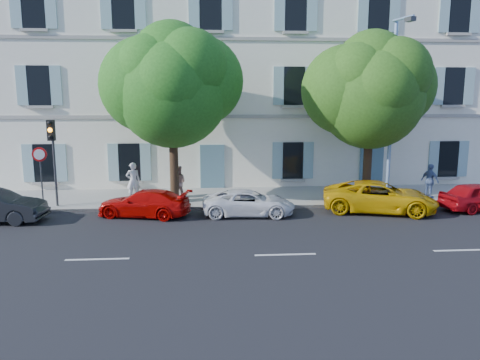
{
  "coord_description": "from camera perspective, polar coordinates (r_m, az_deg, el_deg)",
  "views": [
    {
      "loc": [
        -2.53,
        -18.36,
        5.1
      ],
      "look_at": [
        -1.04,
        2.0,
        1.4
      ],
      "focal_mm": 35.0,
      "sensor_mm": 36.0,
      "label": 1
    }
  ],
  "objects": [
    {
      "name": "traffic_light",
      "position": [
        22.36,
        -21.91,
        4.06
      ],
      "size": [
        0.32,
        0.44,
        3.9
      ],
      "color": "#383A3D",
      "rests_on": "sidewalk"
    },
    {
      "name": "building",
      "position": [
        28.69,
        0.89,
        12.07
      ],
      "size": [
        28.0,
        7.0,
        12.0
      ],
      "primitive_type": "cube",
      "color": "white",
      "rests_on": "ground"
    },
    {
      "name": "pedestrian_b",
      "position": [
        22.54,
        -7.58,
        -0.34
      ],
      "size": [
        0.85,
        0.69,
        1.66
      ],
      "primitive_type": "imported",
      "rotation": [
        0.0,
        0.0,
        3.07
      ],
      "color": "tan",
      "rests_on": "sidewalk"
    },
    {
      "name": "car_white_coupe",
      "position": [
        20.14,
        1.07,
        -2.79
      ],
      "size": [
        4.06,
        2.06,
        1.1
      ],
      "primitive_type": "imported",
      "rotation": [
        0.0,
        0.0,
        1.51
      ],
      "color": "white",
      "rests_on": "ground"
    },
    {
      "name": "ground",
      "position": [
        19.22,
        3.54,
        -5.13
      ],
      "size": [
        90.0,
        90.0,
        0.0
      ],
      "primitive_type": "plane",
      "color": "black"
    },
    {
      "name": "sidewalk",
      "position": [
        23.49,
        2.09,
        -2.08
      ],
      "size": [
        36.0,
        4.5,
        0.15
      ],
      "primitive_type": "cube",
      "color": "#A09E96",
      "rests_on": "ground"
    },
    {
      "name": "pedestrian_c",
      "position": [
        24.56,
        22.15,
        -0.12
      ],
      "size": [
        0.79,
        1.07,
        1.68
      ],
      "primitive_type": "imported",
      "rotation": [
        0.0,
        0.0,
        2.0
      ],
      "color": "slate",
      "rests_on": "sidewalk"
    },
    {
      "name": "road_sign",
      "position": [
        22.33,
        -23.17,
        1.76
      ],
      "size": [
        0.63,
        0.13,
        2.73
      ],
      "color": "#383A3D",
      "rests_on": "sidewalk"
    },
    {
      "name": "car_red_coupe",
      "position": [
        20.37,
        -11.62,
        -2.78
      ],
      "size": [
        4.23,
        2.54,
        1.15
      ],
      "primitive_type": "imported",
      "rotation": [
        0.0,
        0.0,
        4.46
      ],
      "color": "#B70705",
      "rests_on": "ground"
    },
    {
      "name": "tree_left",
      "position": [
        21.65,
        -8.28,
        10.66
      ],
      "size": [
        5.15,
        5.15,
        7.98
      ],
      "color": "#3A2819",
      "rests_on": "sidewalk"
    },
    {
      "name": "car_red_hatchback",
      "position": [
        23.63,
        27.18,
        -1.78
      ],
      "size": [
        3.95,
        2.3,
        1.26
      ],
      "primitive_type": "imported",
      "rotation": [
        0.0,
        0.0,
        1.8
      ],
      "color": "#AB0A12",
      "rests_on": "ground"
    },
    {
      "name": "tree_right",
      "position": [
        23.09,
        15.64,
        9.81
      ],
      "size": [
        4.97,
        4.97,
        7.66
      ],
      "color": "#3A2819",
      "rests_on": "sidewalk"
    },
    {
      "name": "car_yellow_supercar",
      "position": [
        21.58,
        16.66,
        -1.97
      ],
      "size": [
        5.35,
        3.52,
        1.37
      ],
      "primitive_type": "imported",
      "rotation": [
        0.0,
        0.0,
        1.29
      ],
      "color": "#D8A409",
      "rests_on": "ground"
    },
    {
      "name": "street_lamp",
      "position": [
        22.79,
        18.2,
        9.13
      ],
      "size": [
        0.4,
        1.78,
        8.29
      ],
      "color": "#7293BF",
      "rests_on": "sidewalk"
    },
    {
      "name": "kerb",
      "position": [
        21.39,
        2.72,
        -3.31
      ],
      "size": [
        36.0,
        0.16,
        0.16
      ],
      "primitive_type": "cube",
      "color": "#9E998E",
      "rests_on": "ground"
    },
    {
      "name": "pedestrian_a",
      "position": [
        22.96,
        -12.89,
        -0.14
      ],
      "size": [
        0.74,
        0.57,
        1.81
      ],
      "primitive_type": "imported",
      "rotation": [
        0.0,
        0.0,
        3.37
      ],
      "color": "silver",
      "rests_on": "sidewalk"
    }
  ]
}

